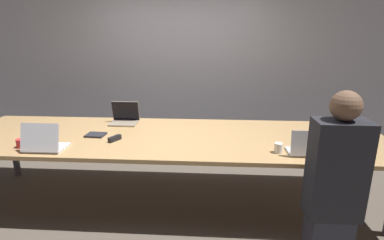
{
  "coord_description": "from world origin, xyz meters",
  "views": [
    {
      "loc": [
        0.46,
        -3.03,
        1.82
      ],
      "look_at": [
        0.25,
        0.1,
        0.93
      ],
      "focal_mm": 28.0,
      "sensor_mm": 36.0,
      "label": 1
    }
  ],
  "objects_px": {
    "person_near_right": "(334,186)",
    "stapler": "(115,138)",
    "laptop_far_midleft": "(125,117)",
    "laptop_near_right": "(308,148)",
    "bottle_near_right": "(334,139)",
    "cup_near_right": "(278,148)",
    "cup_near_left": "(21,143)",
    "laptop_near_left": "(44,143)"
  },
  "relations": [
    {
      "from": "laptop_far_midleft",
      "to": "person_near_right",
      "type": "distance_m",
      "value": 2.42
    },
    {
      "from": "laptop_far_midleft",
      "to": "stapler",
      "type": "relative_size",
      "value": 2.17
    },
    {
      "from": "person_near_right",
      "to": "stapler",
      "type": "xyz_separation_m",
      "value": [
        -1.93,
        0.7,
        0.1
      ]
    },
    {
      "from": "laptop_far_midleft",
      "to": "stapler",
      "type": "distance_m",
      "value": 0.65
    },
    {
      "from": "cup_near_left",
      "to": "stapler",
      "type": "bearing_deg",
      "value": 15.85
    },
    {
      "from": "laptop_near_right",
      "to": "laptop_far_midleft",
      "type": "bearing_deg",
      "value": -25.02
    },
    {
      "from": "stapler",
      "to": "cup_near_right",
      "type": "bearing_deg",
      "value": 20.55
    },
    {
      "from": "laptop_near_left",
      "to": "bottle_near_right",
      "type": "relative_size",
      "value": 1.3
    },
    {
      "from": "person_near_right",
      "to": "bottle_near_right",
      "type": "bearing_deg",
      "value": -108.54
    },
    {
      "from": "laptop_near_right",
      "to": "cup_near_left",
      "type": "bearing_deg",
      "value": -0.37
    },
    {
      "from": "stapler",
      "to": "laptop_far_midleft",
      "type": "bearing_deg",
      "value": 125.12
    },
    {
      "from": "bottle_near_right",
      "to": "person_near_right",
      "type": "bearing_deg",
      "value": -108.54
    },
    {
      "from": "cup_near_left",
      "to": "cup_near_right",
      "type": "distance_m",
      "value": 2.44
    },
    {
      "from": "laptop_far_midleft",
      "to": "laptop_near_right",
      "type": "height_order",
      "value": "laptop_far_midleft"
    },
    {
      "from": "person_near_right",
      "to": "stapler",
      "type": "relative_size",
      "value": 9.45
    },
    {
      "from": "cup_near_right",
      "to": "bottle_near_right",
      "type": "relative_size",
      "value": 0.34
    },
    {
      "from": "laptop_far_midleft",
      "to": "cup_near_right",
      "type": "height_order",
      "value": "laptop_far_midleft"
    },
    {
      "from": "bottle_near_right",
      "to": "stapler",
      "type": "xyz_separation_m",
      "value": [
        -2.12,
        0.14,
        -0.09
      ]
    },
    {
      "from": "cup_near_left",
      "to": "laptop_near_right",
      "type": "height_order",
      "value": "laptop_near_right"
    },
    {
      "from": "laptop_near_left",
      "to": "cup_near_left",
      "type": "relative_size",
      "value": 4.01
    },
    {
      "from": "laptop_near_right",
      "to": "stapler",
      "type": "xyz_separation_m",
      "value": [
        -1.85,
        0.26,
        -0.05
      ]
    },
    {
      "from": "person_near_right",
      "to": "cup_near_right",
      "type": "height_order",
      "value": "person_near_right"
    },
    {
      "from": "laptop_near_right",
      "to": "bottle_near_right",
      "type": "bearing_deg",
      "value": -157.09
    },
    {
      "from": "laptop_near_right",
      "to": "cup_near_right",
      "type": "bearing_deg",
      "value": -9.05
    },
    {
      "from": "cup_near_right",
      "to": "laptop_near_left",
      "type": "bearing_deg",
      "value": -177.57
    },
    {
      "from": "stapler",
      "to": "laptop_near_right",
      "type": "bearing_deg",
      "value": 20.37
    },
    {
      "from": "laptop_near_right",
      "to": "person_near_right",
      "type": "xyz_separation_m",
      "value": [
        0.08,
        -0.44,
        -0.14
      ]
    },
    {
      "from": "laptop_far_midleft",
      "to": "stapler",
      "type": "bearing_deg",
      "value": -83.11
    },
    {
      "from": "cup_near_right",
      "to": "stapler",
      "type": "bearing_deg",
      "value": 172.31
    },
    {
      "from": "laptop_near_right",
      "to": "person_near_right",
      "type": "relative_size",
      "value": 0.23
    },
    {
      "from": "cup_near_right",
      "to": "bottle_near_right",
      "type": "height_order",
      "value": "bottle_near_right"
    },
    {
      "from": "laptop_near_left",
      "to": "person_near_right",
      "type": "distance_m",
      "value": 2.54
    },
    {
      "from": "cup_near_right",
      "to": "laptop_far_midleft",
      "type": "bearing_deg",
      "value": 152.87
    },
    {
      "from": "laptop_far_midleft",
      "to": "person_near_right",
      "type": "relative_size",
      "value": 0.23
    },
    {
      "from": "person_near_right",
      "to": "cup_near_right",
      "type": "relative_size",
      "value": 15.52
    },
    {
      "from": "laptop_far_midleft",
      "to": "bottle_near_right",
      "type": "bearing_deg",
      "value": -19.7
    },
    {
      "from": "cup_near_left",
      "to": "cup_near_right",
      "type": "relative_size",
      "value": 0.95
    },
    {
      "from": "laptop_far_midleft",
      "to": "laptop_near_right",
      "type": "xyz_separation_m",
      "value": [
        1.93,
        -0.9,
        -0.0
      ]
    },
    {
      "from": "cup_near_left",
      "to": "laptop_far_midleft",
      "type": "relative_size",
      "value": 0.27
    },
    {
      "from": "person_near_right",
      "to": "bottle_near_right",
      "type": "distance_m",
      "value": 0.61
    },
    {
      "from": "cup_near_left",
      "to": "laptop_near_left",
      "type": "bearing_deg",
      "value": -14.5
    },
    {
      "from": "cup_near_right",
      "to": "stapler",
      "type": "xyz_separation_m",
      "value": [
        -1.6,
        0.22,
        -0.02
      ]
    }
  ]
}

